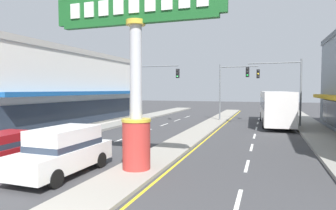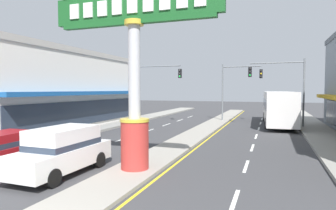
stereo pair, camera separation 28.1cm
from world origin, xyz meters
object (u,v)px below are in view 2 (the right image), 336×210
Objects in this scene: suv_near_right_lane at (62,150)px; traffic_light_left_side at (154,82)px; district_sign at (134,75)px; bus_near_left_lane at (278,106)px; traffic_light_median_far at (237,83)px; traffic_light_right_side at (283,81)px; storefront_left at (44,90)px; sedan_far_right_lane at (2,149)px.

traffic_light_left_side is at bearing 100.93° from suv_near_right_lane.
bus_near_left_lane is (5.99, 18.98, -2.21)m from district_sign.
traffic_light_median_far is 22.62m from suv_near_right_lane.
traffic_light_median_far is 5.07m from bus_near_left_lane.
storefront_left is at bearing -160.84° from traffic_light_right_side.
traffic_light_right_side reaches higher than sedan_far_right_lane.
sedan_far_right_lane is (8.22, -11.41, -2.65)m from storefront_left.
traffic_light_right_side reaches higher than bus_near_left_lane.
storefront_left is at bearing -146.76° from traffic_light_median_far.
suv_near_right_lane is at bearing -0.13° from sedan_far_right_lane.
traffic_light_right_side is 0.55× the size of bus_near_left_lane.
traffic_light_median_far reaches higher than bus_near_left_lane.
traffic_light_left_side is at bearing 179.89° from traffic_light_right_side.
traffic_light_median_far is at bearing 22.56° from traffic_light_left_side.
suv_near_right_lane is (3.59, -18.56, -3.26)m from traffic_light_left_side.
suv_near_right_lane reaches higher than sedan_far_right_lane.
sedan_far_right_lane is at bearing -54.22° from storefront_left.
traffic_light_right_side is at bearing -37.29° from traffic_light_median_far.
traffic_light_right_side and traffic_light_median_far have the same top height.
sedan_far_right_lane is 0.39× the size of bus_near_left_lane.
bus_near_left_lane is (20.21, 8.82, -1.57)m from storefront_left.
traffic_light_left_side is 12.56m from traffic_light_right_side.
traffic_light_right_side is (20.50, 7.12, 0.81)m from storefront_left.
suv_near_right_lane is (-4.52, -21.93, -3.21)m from traffic_light_median_far.
district_sign is 1.70× the size of sedan_far_right_lane.
district_sign is 18.39m from traffic_light_right_side.
traffic_light_right_side is (6.28, 17.28, 0.17)m from district_sign.
traffic_light_left_side is 8.78m from traffic_light_median_far.
bus_near_left_lane is at bearing 23.57° from storefront_left.
traffic_light_right_side is 2.94m from bus_near_left_lane.
sedan_far_right_lane is at bearing -109.64° from traffic_light_median_far.
traffic_light_right_side is 22.49m from sedan_far_right_lane.
traffic_light_left_side is at bearing 109.94° from district_sign.
traffic_light_left_side and traffic_light_median_far have the same top height.
suv_near_right_lane is at bearing -79.07° from traffic_light_left_side.
district_sign reaches higher than sedan_far_right_lane.
district_sign reaches higher than storefront_left.
suv_near_right_lane is at bearing -101.64° from traffic_light_median_far.
traffic_light_left_side is 12.61m from bus_near_left_lane.
storefront_left is 1.86× the size of bus_near_left_lane.
traffic_light_right_side is 5.60m from traffic_light_median_far.
sedan_far_right_lane is at bearing -168.26° from district_sign.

